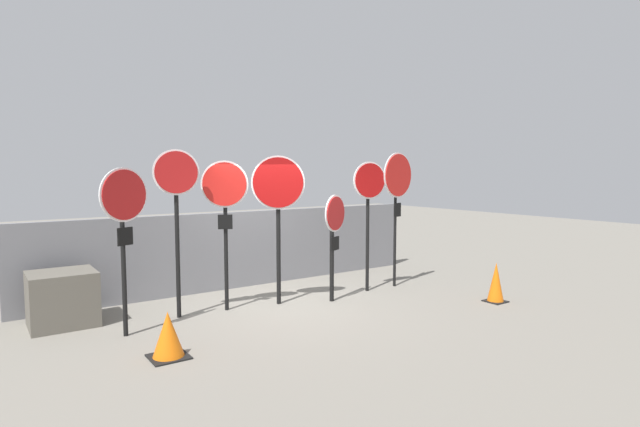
{
  "coord_description": "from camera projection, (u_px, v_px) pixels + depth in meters",
  "views": [
    {
      "loc": [
        -4.51,
        -7.57,
        2.39
      ],
      "look_at": [
        0.79,
        0.0,
        1.6
      ],
      "focal_mm": 28.0,
      "sensor_mm": 36.0,
      "label": 1
    }
  ],
  "objects": [
    {
      "name": "traffic_cone_1",
      "position": [
        168.0,
        335.0,
        6.37
      ],
      "size": [
        0.48,
        0.48,
        0.6
      ],
      "color": "black",
      "rests_on": "ground"
    },
    {
      "name": "stop_sign_3",
      "position": [
        278.0,
        197.0,
        8.77
      ],
      "size": [
        0.83,
        0.49,
        2.65
      ],
      "rotation": [
        0.0,
        0.0,
        -0.52
      ],
      "color": "black",
      "rests_on": "ground"
    },
    {
      "name": "stop_sign_6",
      "position": [
        398.0,
        185.0,
        10.15
      ],
      "size": [
        0.91,
        0.2,
        2.76
      ],
      "rotation": [
        0.0,
        0.0,
        0.18
      ],
      "color": "black",
      "rests_on": "ground"
    },
    {
      "name": "stop_sign_4",
      "position": [
        334.0,
        228.0,
        9.03
      ],
      "size": [
        0.62,
        0.29,
        1.96
      ],
      "rotation": [
        0.0,
        0.0,
        0.41
      ],
      "color": "black",
      "rests_on": "ground"
    },
    {
      "name": "storage_crate",
      "position": [
        62.0,
        299.0,
        7.69
      ],
      "size": [
        0.95,
        0.86,
        0.84
      ],
      "color": "#605B51",
      "rests_on": "ground"
    },
    {
      "name": "stop_sign_0",
      "position": [
        124.0,
        213.0,
        7.06
      ],
      "size": [
        0.72,
        0.33,
        2.44
      ],
      "rotation": [
        0.0,
        0.0,
        0.4
      ],
      "color": "black",
      "rests_on": "ground"
    },
    {
      "name": "traffic_cone_0",
      "position": [
        496.0,
        282.0,
        9.08
      ],
      "size": [
        0.35,
        0.35,
        0.72
      ],
      "color": "black",
      "rests_on": "ground"
    },
    {
      "name": "fence_back",
      "position": [
        242.0,
        249.0,
        10.25
      ],
      "size": [
        8.44,
        0.12,
        1.56
      ],
      "color": "slate",
      "rests_on": "ground"
    },
    {
      "name": "stop_sign_1",
      "position": [
        177.0,
        196.0,
        7.94
      ],
      "size": [
        0.72,
        0.19,
        2.73
      ],
      "rotation": [
        0.0,
        0.0,
        -0.19
      ],
      "color": "black",
      "rests_on": "ground"
    },
    {
      "name": "stop_sign_5",
      "position": [
        369.0,
        196.0,
        9.76
      ],
      "size": [
        0.72,
        0.17,
        2.57
      ],
      "rotation": [
        0.0,
        0.0,
        -0.14
      ],
      "color": "black",
      "rests_on": "ground"
    },
    {
      "name": "ground_plane",
      "position": [
        284.0,
        304.0,
        8.96
      ],
      "size": [
        40.0,
        40.0,
        0.0
      ],
      "primitive_type": "plane",
      "color": "gray"
    },
    {
      "name": "stop_sign_2",
      "position": [
        225.0,
        201.0,
        8.38
      ],
      "size": [
        0.7,
        0.41,
        2.56
      ],
      "rotation": [
        0.0,
        0.0,
        -0.51
      ],
      "color": "black",
      "rests_on": "ground"
    }
  ]
}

